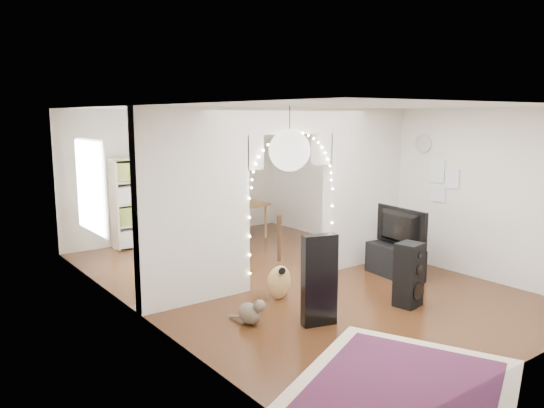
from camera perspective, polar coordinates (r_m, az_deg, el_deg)
floor at (r=8.53m, az=1.73°, el=-8.10°), size 7.50×7.50×0.00m
ceiling at (r=8.13m, az=1.82°, el=10.36°), size 5.00×7.50×0.02m
wall_back at (r=11.37m, az=-10.09°, el=3.17°), size 5.00×0.02×2.70m
wall_front at (r=5.82m, az=25.44°, el=-3.62°), size 5.00×0.02×2.70m
wall_left at (r=6.96m, az=-14.55°, el=-0.97°), size 0.02×7.50×2.70m
wall_right at (r=9.95m, az=13.12°, el=2.17°), size 0.02×7.50×2.70m
divider_wall at (r=8.21m, az=1.78°, el=1.42°), size 5.00×0.20×2.70m
fairy_lights at (r=8.09m, az=2.35°, el=2.20°), size 1.64×0.04×1.60m
window at (r=8.63m, az=-18.96°, el=1.81°), size 0.04×1.20×1.40m
wall_clock at (r=9.50m, az=15.99°, el=6.26°), size 0.03×0.31×0.31m
picture_frames at (r=9.31m, az=17.77°, el=2.41°), size 0.02×0.50×0.70m
paper_lantern at (r=5.08m, az=1.89°, el=5.78°), size 0.40×0.40×0.40m
ceiling_fan at (r=9.77m, az=-5.59°, el=8.42°), size 1.10×1.10×0.30m
area_rug at (r=5.39m, az=13.57°, el=-19.29°), size 3.20×2.87×0.02m
guitar_case at (r=6.61m, az=5.11°, el=-8.17°), size 0.46×0.27×1.15m
acoustic_guitar at (r=7.51m, az=0.76°, el=-6.97°), size 0.42×0.18×1.03m
tabby_cat at (r=6.76m, az=-2.30°, el=-11.57°), size 0.34×0.55×0.36m
floor_speaker at (r=7.50m, az=14.50°, el=-7.39°), size 0.39×0.35×0.88m
media_console at (r=8.83m, az=13.08°, el=-6.03°), size 0.51×1.04×0.50m
tv at (r=8.70m, az=13.22°, el=-2.47°), size 0.26×1.08×0.62m
bookcase at (r=10.91m, az=-12.50°, el=0.35°), size 1.78×0.84×1.76m
dining_table at (r=11.08m, az=-3.76°, el=-0.36°), size 1.31×0.97×0.76m
flower_vase at (r=11.05m, az=-3.77°, el=0.50°), size 0.21×0.21×0.19m
dining_chair_left at (r=9.71m, az=-6.77°, el=-4.59°), size 0.61×0.62×0.44m
dining_chair_right at (r=10.12m, az=-7.35°, el=-4.08°), size 0.58×0.58×0.43m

